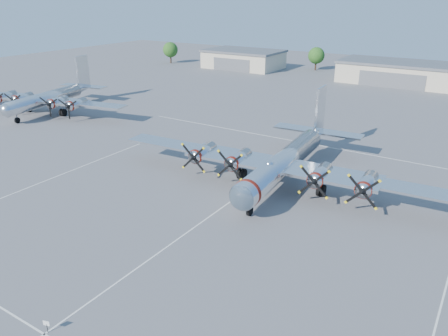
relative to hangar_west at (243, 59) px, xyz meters
The scene contains 9 objects.
ground 93.54m from the hangar_west, 61.23° to the right, with size 260.00×260.00×0.00m, color #59595C.
parking_lines 95.08m from the hangar_west, 61.74° to the right, with size 60.00×50.08×0.01m.
hangar_west is the anchor object (origin of this frame).
hangar_center 45.00m from the hangar_west, ahead, with size 28.60×14.60×5.40m.
tree_far_west 25.36m from the hangar_west, behind, with size 4.80×4.80×6.64m.
tree_west 21.61m from the hangar_west, 21.89° to the left, with size 4.80×4.80×6.64m.
main_bomber_b29 86.39m from the hangar_west, 56.47° to the right, with size 42.33×28.95×9.36m, color silver, non-canonical shape.
bomber_west 65.95m from the hangar_west, 93.84° to the right, with size 35.35×25.03×9.34m, color silver, non-canonical shape.
info_placard 113.09m from the hangar_west, 66.52° to the right, with size 0.48×0.18×0.94m.
Camera 1 is at (22.48, -34.87, 21.23)m, focal length 35.00 mm.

